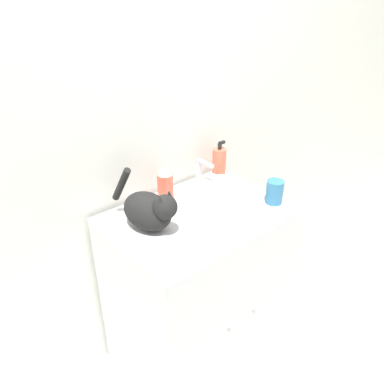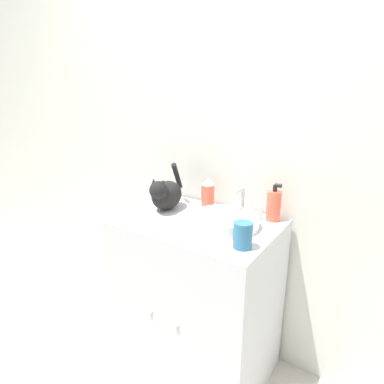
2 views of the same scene
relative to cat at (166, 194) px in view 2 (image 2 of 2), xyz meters
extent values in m
cube|color=silver|center=(0.22, 0.27, 0.31)|extent=(6.00, 0.05, 2.50)
cube|color=silver|center=(0.22, -0.04, -0.51)|extent=(0.76, 0.53, 0.85)
sphere|color=silver|center=(0.15, -0.31, -0.47)|extent=(0.02, 0.02, 0.02)
sphere|color=silver|center=(0.30, -0.31, -0.47)|extent=(0.02, 0.02, 0.02)
cylinder|color=white|center=(0.37, -0.03, -0.06)|extent=(0.30, 0.30, 0.05)
cylinder|color=silver|center=(0.37, 0.14, -0.02)|extent=(0.02, 0.02, 0.14)
cylinder|color=silver|center=(0.37, 0.09, 0.05)|extent=(0.02, 0.09, 0.02)
cylinder|color=white|center=(0.28, 0.14, -0.07)|extent=(0.03, 0.03, 0.03)
cylinder|color=white|center=(0.46, 0.14, -0.07)|extent=(0.03, 0.03, 0.03)
ellipsoid|color=black|center=(0.00, 0.01, -0.01)|extent=(0.19, 0.24, 0.15)
sphere|color=black|center=(0.02, -0.08, 0.04)|extent=(0.11, 0.11, 0.09)
cone|color=black|center=(-0.01, -0.08, 0.08)|extent=(0.04, 0.04, 0.04)
cone|color=black|center=(0.04, -0.07, 0.08)|extent=(0.04, 0.04, 0.04)
cylinder|color=black|center=(-0.03, 0.14, 0.06)|extent=(0.05, 0.11, 0.16)
cylinder|color=#EF6047|center=(0.52, 0.16, -0.01)|extent=(0.07, 0.07, 0.14)
cylinder|color=black|center=(0.52, 0.16, 0.07)|extent=(0.02, 0.02, 0.03)
cylinder|color=black|center=(0.54, 0.16, 0.09)|extent=(0.03, 0.02, 0.02)
cylinder|color=#EF6047|center=(0.17, 0.13, -0.02)|extent=(0.07, 0.07, 0.13)
cone|color=white|center=(0.17, 0.13, 0.06)|extent=(0.06, 0.06, 0.04)
cylinder|color=teal|center=(0.52, -0.18, -0.03)|extent=(0.07, 0.07, 0.10)
camera|label=1|loc=(-0.66, -1.03, 0.74)|focal=35.00mm
camera|label=2|loc=(0.96, -1.16, 0.45)|focal=28.00mm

